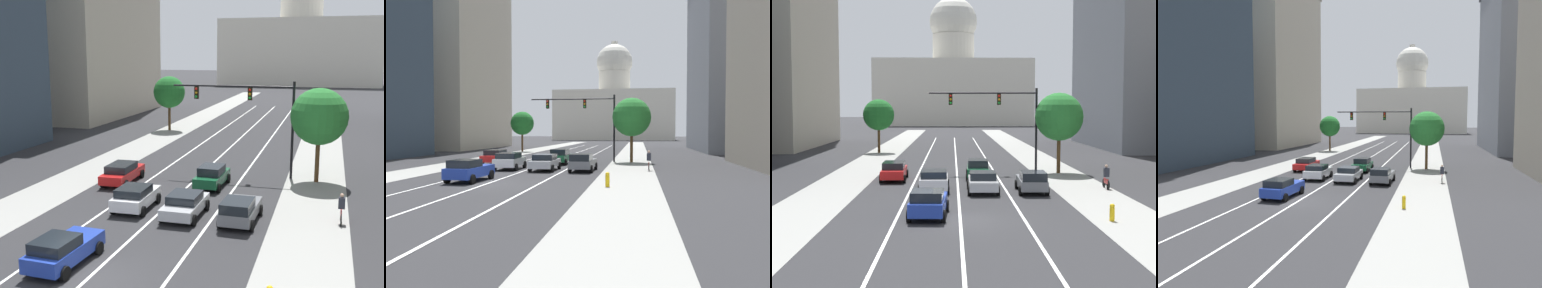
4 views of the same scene
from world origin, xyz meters
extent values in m
plane|color=#2B2B2D|center=(0.00, 40.00, 0.00)|extent=(400.00, 400.00, 0.00)
cube|color=gray|center=(-8.79, 35.00, 0.01)|extent=(4.31, 130.00, 0.01)
cube|color=gray|center=(8.79, 35.00, 0.01)|extent=(4.31, 130.00, 0.01)
cube|color=white|center=(-3.32, 25.00, 0.01)|extent=(0.16, 90.00, 0.01)
cube|color=white|center=(0.00, 25.00, 0.01)|extent=(0.16, 90.00, 0.01)
cube|color=white|center=(3.32, 25.00, 0.01)|extent=(0.16, 90.00, 0.01)
cube|color=#B7AD99|center=(-26.67, 51.01, 18.31)|extent=(14.35, 27.12, 36.62)
cube|color=gray|center=(30.29, 48.28, 16.29)|extent=(21.59, 26.78, 32.57)
cube|color=beige|center=(0.00, 133.71, 9.49)|extent=(45.21, 23.65, 18.97)
cylinder|color=beige|center=(0.00, 133.71, 22.84)|extent=(12.33, 12.33, 7.73)
sphere|color=beige|center=(0.00, 133.71, 30.57)|extent=(14.08, 14.08, 14.08)
cylinder|color=beige|center=(0.00, 133.71, 36.91)|extent=(2.53, 2.53, 3.52)
cube|color=slate|center=(4.98, 8.81, 0.64)|extent=(1.87, 4.21, 0.64)
cube|color=black|center=(4.95, 7.84, 1.24)|extent=(1.67, 2.22, 0.56)
cylinder|color=black|center=(4.14, 10.24, 0.32)|extent=(0.24, 0.65, 0.64)
cylinder|color=black|center=(5.89, 10.19, 0.32)|extent=(0.24, 0.65, 0.64)
cylinder|color=black|center=(4.06, 7.42, 0.32)|extent=(0.24, 0.65, 0.64)
cylinder|color=black|center=(5.81, 7.37, 0.32)|extent=(0.24, 0.65, 0.64)
cube|color=silver|center=(-1.66, 9.39, 0.67)|extent=(1.93, 4.05, 0.70)
cube|color=black|center=(-1.65, 8.98, 1.25)|extent=(1.76, 2.21, 0.47)
cylinder|color=black|center=(-2.62, 10.74, 0.32)|extent=(0.23, 0.64, 0.64)
cylinder|color=black|center=(-0.74, 10.77, 0.32)|extent=(0.23, 0.64, 0.64)
cylinder|color=black|center=(-2.58, 8.00, 0.32)|extent=(0.23, 0.64, 0.64)
cylinder|color=black|center=(-0.70, 8.03, 0.32)|extent=(0.23, 0.64, 0.64)
cube|color=red|center=(-4.98, 14.86, 0.63)|extent=(1.85, 4.77, 0.63)
cube|color=black|center=(-4.97, 14.63, 1.21)|extent=(1.67, 2.57, 0.52)
cylinder|color=black|center=(-5.89, 16.46, 0.32)|extent=(0.23, 0.64, 0.64)
cylinder|color=black|center=(-4.13, 16.49, 0.32)|extent=(0.23, 0.64, 0.64)
cylinder|color=black|center=(-5.83, 13.24, 0.32)|extent=(0.23, 0.64, 0.64)
cylinder|color=black|center=(-4.06, 13.27, 0.32)|extent=(0.23, 0.64, 0.64)
cube|color=#14512D|center=(1.66, 15.59, 0.65)|extent=(1.84, 4.21, 0.66)
cube|color=black|center=(1.65, 15.42, 1.26)|extent=(1.64, 2.17, 0.58)
cylinder|color=black|center=(0.86, 17.03, 0.32)|extent=(0.24, 0.65, 0.64)
cylinder|color=black|center=(2.56, 16.97, 0.32)|extent=(0.24, 0.65, 0.64)
cylinder|color=black|center=(0.76, 14.20, 0.32)|extent=(0.24, 0.65, 0.64)
cylinder|color=black|center=(2.46, 14.15, 0.32)|extent=(0.24, 0.65, 0.64)
cube|color=#1E389E|center=(-1.66, 0.94, 0.66)|extent=(1.96, 4.33, 0.69)
cube|color=black|center=(-1.70, 0.20, 1.26)|extent=(1.71, 2.05, 0.50)
cylinder|color=black|center=(-2.46, 2.43, 0.32)|extent=(0.25, 0.65, 0.64)
cylinder|color=black|center=(-0.71, 2.34, 0.32)|extent=(0.25, 0.65, 0.64)
cylinder|color=black|center=(-2.60, -0.46, 0.32)|extent=(0.25, 0.65, 0.64)
cylinder|color=black|center=(-0.86, -0.54, 0.32)|extent=(0.25, 0.65, 0.64)
cube|color=#B2B5BA|center=(1.66, 8.82, 0.62)|extent=(1.92, 4.27, 0.61)
cube|color=black|center=(1.66, 8.75, 1.17)|extent=(1.75, 2.09, 0.48)
cylinder|color=black|center=(0.73, 10.27, 0.32)|extent=(0.23, 0.64, 0.64)
cylinder|color=black|center=(2.61, 10.25, 0.32)|extent=(0.23, 0.64, 0.64)
cylinder|color=black|center=(0.71, 7.38, 0.32)|extent=(0.23, 0.64, 0.64)
cylinder|color=black|center=(2.58, 7.36, 0.32)|extent=(0.23, 0.64, 0.64)
cylinder|color=black|center=(6.93, 19.35, 3.69)|extent=(0.20, 0.20, 7.38)
cylinder|color=black|center=(2.26, 19.35, 6.96)|extent=(9.34, 0.14, 0.14)
cube|color=black|center=(3.67, 19.35, 6.41)|extent=(0.32, 0.28, 0.96)
sphere|color=red|center=(3.67, 19.20, 6.71)|extent=(0.20, 0.20, 0.20)
sphere|color=orange|center=(3.67, 19.20, 6.41)|extent=(0.20, 0.20, 0.20)
sphere|color=green|center=(3.67, 19.20, 6.11)|extent=(0.20, 0.20, 0.20)
cube|color=black|center=(-0.54, 19.35, 6.41)|extent=(0.32, 0.28, 0.96)
sphere|color=red|center=(-0.54, 19.20, 6.71)|extent=(0.20, 0.20, 0.20)
sphere|color=orange|center=(-0.54, 19.20, 6.41)|extent=(0.20, 0.20, 0.20)
sphere|color=green|center=(-0.54, 19.20, 6.11)|extent=(0.20, 0.20, 0.20)
cylinder|color=yellow|center=(7.74, -0.44, 0.35)|extent=(0.26, 0.26, 0.70)
sphere|color=yellow|center=(7.74, -0.44, 0.78)|extent=(0.26, 0.26, 0.26)
cylinder|color=yellow|center=(7.74, -0.60, 0.39)|extent=(0.10, 0.12, 0.10)
cylinder|color=black|center=(10.47, 9.59, 0.33)|extent=(0.05, 0.66, 0.66)
cylinder|color=black|center=(10.47, 10.63, 0.33)|extent=(0.05, 0.66, 0.66)
cube|color=#A51919|center=(10.47, 10.11, 0.55)|extent=(0.06, 1.00, 0.36)
cube|color=#262833|center=(10.47, 10.06, 1.18)|extent=(0.36, 0.28, 0.64)
sphere|color=tan|center=(10.47, 10.13, 1.61)|extent=(0.22, 0.22, 0.22)
cylinder|color=#51381E|center=(-9.49, 39.32, 1.68)|extent=(0.32, 0.32, 3.36)
sphere|color=#206928|center=(-9.49, 39.32, 4.71)|extent=(3.86, 3.86, 3.86)
cylinder|color=#51381E|center=(8.83, 18.92, 1.73)|extent=(0.32, 0.32, 3.45)
sphere|color=#287831|center=(8.83, 18.92, 4.91)|extent=(4.16, 4.16, 4.16)
camera|label=1|loc=(9.60, -17.65, 9.51)|focal=45.89mm
camera|label=2|loc=(9.60, -24.44, 3.37)|focal=37.25mm
camera|label=3|loc=(-0.41, -27.27, 5.92)|focal=50.23mm
camera|label=4|loc=(9.60, -23.77, 6.04)|focal=32.53mm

